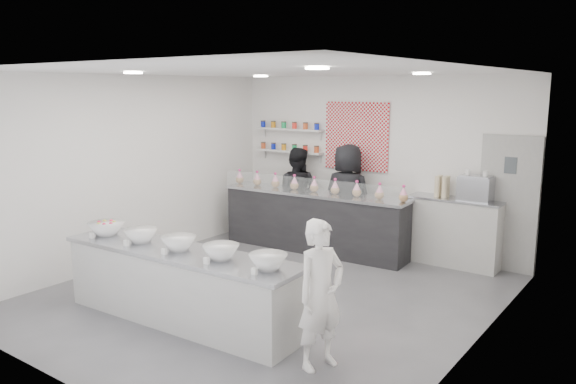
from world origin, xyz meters
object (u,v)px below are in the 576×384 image
object	(u,v)px
espresso_machine	(476,189)
staff_right	(347,197)
prep_counter	(180,286)
staff_left	(296,194)
espresso_ledge	(454,232)
back_bar	(314,222)
woman_prep	(321,295)

from	to	relation	value
espresso_machine	staff_right	size ratio (longest dim) A/B	0.26
prep_counter	staff_left	distance (m)	4.07
espresso_ledge	staff_left	xyz separation A→B (m)	(-2.93, -0.18, 0.32)
back_bar	staff_right	bearing A→B (deg)	47.00
prep_counter	back_bar	size ratio (longest dim) A/B	0.97
espresso_machine	staff_left	distance (m)	3.26
espresso_machine	woman_prep	world-z (taller)	woman_prep
espresso_machine	staff_left	bearing A→B (deg)	-176.81
espresso_ledge	staff_left	bearing A→B (deg)	-176.48
espresso_machine	staff_right	xyz separation A→B (m)	(-2.15, -0.18, -0.35)
espresso_machine	prep_counter	bearing A→B (deg)	-118.09
back_bar	espresso_machine	size ratio (longest dim) A/B	6.86
prep_counter	espresso_ledge	distance (m)	4.51
back_bar	woman_prep	size ratio (longest dim) A/B	2.20
prep_counter	espresso_ledge	bearing A→B (deg)	62.70
espresso_ledge	espresso_machine	world-z (taller)	espresso_machine
espresso_ledge	woman_prep	xyz separation A→B (m)	(0.09, -4.05, 0.22)
espresso_ledge	prep_counter	bearing A→B (deg)	-114.68
staff_left	staff_right	world-z (taller)	staff_right
espresso_ledge	woman_prep	bearing A→B (deg)	-88.69
woman_prep	staff_left	xyz separation A→B (m)	(-3.02, 3.87, 0.09)
prep_counter	espresso_machine	world-z (taller)	espresso_machine
espresso_ledge	staff_right	size ratio (longest dim) A/B	0.79
woman_prep	staff_right	distance (m)	4.33
woman_prep	staff_left	distance (m)	4.91
staff_right	back_bar	bearing A→B (deg)	46.48
espresso_machine	staff_right	bearing A→B (deg)	-175.21
prep_counter	back_bar	xyz separation A→B (m)	(-0.35, 3.45, 0.07)
back_bar	staff_right	distance (m)	0.72
espresso_machine	staff_right	world-z (taller)	staff_right
prep_counter	woman_prep	distance (m)	2.00
back_bar	staff_left	bearing A→B (deg)	143.21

